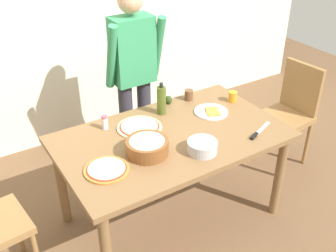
% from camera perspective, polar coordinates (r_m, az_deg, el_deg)
% --- Properties ---
extents(ground, '(8.00, 8.00, 0.00)m').
position_cam_1_polar(ground, '(3.30, 0.47, -12.50)').
color(ground, brown).
extents(wall_back, '(5.60, 0.10, 2.60)m').
position_cam_1_polar(wall_back, '(3.95, -12.57, 16.16)').
color(wall_back, silver).
rests_on(wall_back, ground).
extents(dining_table, '(1.60, 0.96, 0.76)m').
position_cam_1_polar(dining_table, '(2.88, 0.53, -2.84)').
color(dining_table, brown).
rests_on(dining_table, ground).
extents(person_cook, '(0.49, 0.25, 1.62)m').
position_cam_1_polar(person_cook, '(3.37, -4.89, 7.68)').
color(person_cook, '#2D2D38').
rests_on(person_cook, ground).
extents(chair_wooden_right, '(0.43, 0.43, 0.95)m').
position_cam_1_polar(chair_wooden_right, '(3.77, 16.99, 2.28)').
color(chair_wooden_right, olive).
rests_on(chair_wooden_right, ground).
extents(pizza_raw_on_board, '(0.33, 0.33, 0.02)m').
position_cam_1_polar(pizza_raw_on_board, '(2.91, -4.07, -0.15)').
color(pizza_raw_on_board, beige).
rests_on(pizza_raw_on_board, dining_table).
extents(pizza_cooked_on_tray, '(0.28, 0.28, 0.02)m').
position_cam_1_polar(pizza_cooked_on_tray, '(2.52, -8.69, -6.09)').
color(pizza_cooked_on_tray, '#C67A33').
rests_on(pizza_cooked_on_tray, dining_table).
extents(plate_with_slice, '(0.26, 0.26, 0.02)m').
position_cam_1_polar(plate_with_slice, '(3.12, 6.16, 2.02)').
color(plate_with_slice, white).
rests_on(plate_with_slice, dining_table).
extents(popcorn_bowl, '(0.28, 0.28, 0.11)m').
position_cam_1_polar(popcorn_bowl, '(2.61, -2.98, -2.79)').
color(popcorn_bowl, brown).
rests_on(popcorn_bowl, dining_table).
extents(mixing_bowl_steel, '(0.20, 0.20, 0.08)m').
position_cam_1_polar(mixing_bowl_steel, '(2.65, 4.88, -2.94)').
color(mixing_bowl_steel, '#B7B7BC').
rests_on(mixing_bowl_steel, dining_table).
extents(olive_oil_bottle, '(0.07, 0.07, 0.26)m').
position_cam_1_polar(olive_oil_bottle, '(3.04, -0.94, 3.68)').
color(olive_oil_bottle, '#47561E').
rests_on(olive_oil_bottle, dining_table).
extents(cup_orange, '(0.07, 0.07, 0.08)m').
position_cam_1_polar(cup_orange, '(3.29, 9.15, 4.14)').
color(cup_orange, orange).
rests_on(cup_orange, dining_table).
extents(cup_small_brown, '(0.07, 0.07, 0.08)m').
position_cam_1_polar(cup_small_brown, '(3.28, 2.97, 4.42)').
color(cup_small_brown, brown).
rests_on(cup_small_brown, dining_table).
extents(salt_shaker, '(0.04, 0.04, 0.11)m').
position_cam_1_polar(salt_shaker, '(2.91, -8.96, 0.51)').
color(salt_shaker, white).
rests_on(salt_shaker, dining_table).
extents(chef_knife, '(0.28, 0.13, 0.02)m').
position_cam_1_polar(chef_knife, '(2.92, 12.64, -0.89)').
color(chef_knife, silver).
rests_on(chef_knife, dining_table).
extents(avocado, '(0.06, 0.06, 0.07)m').
position_cam_1_polar(avocado, '(3.22, 0.08, 3.73)').
color(avocado, '#2D4219').
rests_on(avocado, dining_table).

